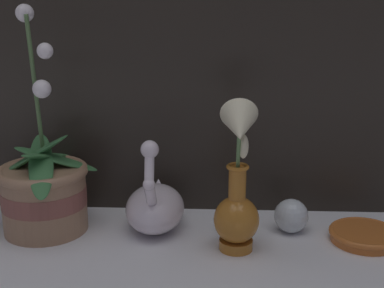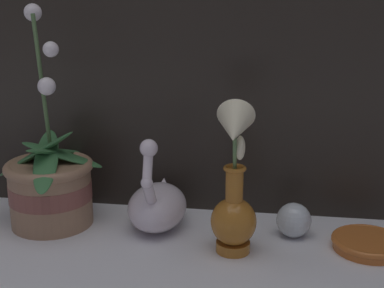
{
  "view_description": "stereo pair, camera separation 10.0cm",
  "coord_description": "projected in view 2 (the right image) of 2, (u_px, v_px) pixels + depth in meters",
  "views": [
    {
      "loc": [
        0.02,
        -0.82,
        0.46
      ],
      "look_at": [
        -0.02,
        0.14,
        0.19
      ],
      "focal_mm": 50.0,
      "sensor_mm": 36.0,
      "label": 1
    },
    {
      "loc": [
        0.12,
        -0.81,
        0.46
      ],
      "look_at": [
        -0.02,
        0.14,
        0.19
      ],
      "focal_mm": 50.0,
      "sensor_mm": 36.0,
      "label": 2
    }
  ],
  "objects": [
    {
      "name": "glass_sphere",
      "position": [
        294.0,
        220.0,
        1.04
      ],
      "size": [
        0.07,
        0.07,
        0.07
      ],
      "color": "silver",
      "rests_on": "ground_plane"
    },
    {
      "name": "swan_figurine",
      "position": [
        157.0,
        203.0,
        1.08
      ],
      "size": [
        0.12,
        0.19,
        0.2
      ],
      "color": "white",
      "rests_on": "ground_plane"
    },
    {
      "name": "ground_plane",
      "position": [
        194.0,
        272.0,
        0.92
      ],
      "size": [
        2.8,
        2.8,
        0.0
      ],
      "primitive_type": "plane",
      "color": "white"
    },
    {
      "name": "orchid_potted_plant",
      "position": [
        50.0,
        184.0,
        1.09
      ],
      "size": [
        0.23,
        0.26,
        0.44
      ],
      "color": "#9E7556",
      "rests_on": "ground_plane"
    },
    {
      "name": "amber_dish",
      "position": [
        368.0,
        243.0,
        0.99
      ],
      "size": [
        0.14,
        0.14,
        0.02
      ],
      "color": "#C66628",
      "rests_on": "ground_plane"
    },
    {
      "name": "blue_vase",
      "position": [
        234.0,
        194.0,
        0.95
      ],
      "size": [
        0.08,
        0.12,
        0.29
      ],
      "color": "#B26B23",
      "rests_on": "ground_plane"
    }
  ]
}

